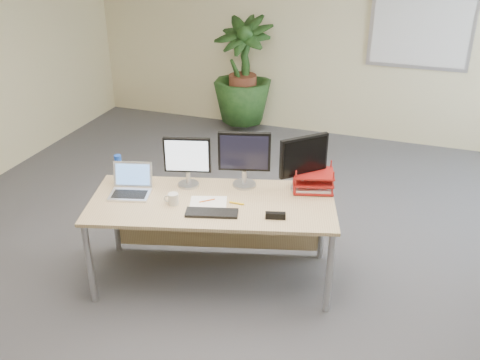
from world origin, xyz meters
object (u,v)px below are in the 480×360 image
(monitor_left, at_px, (187,159))
(laptop, at_px, (131,186))
(desk, at_px, (214,212))
(floor_plant, at_px, (243,81))
(monitor_right, at_px, (244,156))

(monitor_left, distance_m, laptop, 0.53)
(desk, height_order, laptop, laptop)
(floor_plant, bearing_deg, laptop, -86.62)
(desk, relative_size, monitor_left, 4.88)
(monitor_left, relative_size, laptop, 1.12)
(monitor_right, relative_size, laptop, 1.24)
(monitor_left, bearing_deg, desk, -18.52)
(desk, bearing_deg, monitor_right, 52.26)
(monitor_left, distance_m, monitor_right, 0.49)
(monitor_left, relative_size, monitor_right, 0.90)
(desk, bearing_deg, monitor_left, 161.48)
(monitor_left, height_order, monitor_right, monitor_right)
(desk, xyz_separation_m, monitor_right, (0.19, 0.25, 0.46))
(laptop, bearing_deg, monitor_right, 26.48)
(floor_plant, relative_size, monitor_right, 2.99)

